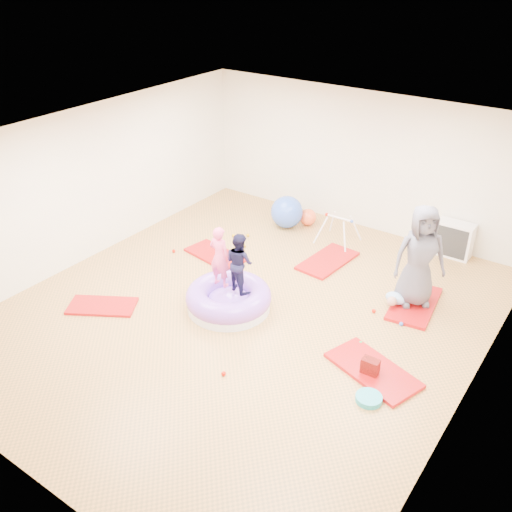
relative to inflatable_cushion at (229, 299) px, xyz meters
The scene contains 19 objects.
room 1.26m from the inflatable_cushion, 11.00° to the left, with size 7.01×8.01×2.81m.
gym_mat_front_left 2.08m from the inflatable_cushion, 145.37° to the right, with size 1.08×0.54×0.05m, color #B00821.
gym_mat_mid_left 1.79m from the inflatable_cushion, 135.90° to the left, with size 1.17×0.59×0.05m, color #B00821.
gym_mat_center_back 2.34m from the inflatable_cushion, 75.48° to the left, with size 1.26×0.63×0.05m, color #B00821.
gym_mat_right 2.61m from the inflatable_cushion, ahead, with size 1.32×0.66×0.05m, color #B00821.
gym_mat_rear_right 3.06m from the inflatable_cushion, 36.57° to the left, with size 1.31×0.65×0.05m, color #B00821.
inflatable_cushion is the anchor object (origin of this frame).
child_pink 0.78m from the inflatable_cushion, 165.60° to the left, with size 0.38×0.25×1.04m, color #FF5089.
child_navy 0.75m from the inflatable_cushion, 36.47° to the left, with size 0.48×0.38×0.99m, color black.
adult_caregiver 3.12m from the inflatable_cushion, 37.09° to the left, with size 0.83×0.54×1.71m, color #52505E.
infant 2.71m from the inflatable_cushion, 35.67° to the left, with size 0.34×0.35×0.20m.
ball_pit_balls 0.97m from the inflatable_cushion, 79.52° to the left, with size 4.58×3.68×0.07m.
exercise_ball_blue 3.22m from the inflatable_cushion, 105.40° to the left, with size 0.67×0.67×0.67m, color blue.
exercise_ball_orange 3.47m from the inflatable_cushion, 98.81° to the left, with size 0.35×0.35×0.35m, color #FF5B2F.
infant_play_gym 3.09m from the inflatable_cushion, 83.14° to the left, with size 0.74×0.70×0.56m.
cube_shelf 4.53m from the inflatable_cushion, 58.18° to the left, with size 0.68×0.34×0.68m.
balance_disc 2.89m from the inflatable_cushion, 13.28° to the right, with size 0.35×0.35×0.08m, color teal.
backpack 2.61m from the inflatable_cushion, ahead, with size 0.24×0.15×0.28m, color #B9140E.
yellow_toy 0.43m from the inflatable_cushion, 87.58° to the right, with size 0.22×0.22×0.03m, color #D39D04.
Camera 1 is at (4.52, -6.14, 5.26)m, focal length 40.00 mm.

